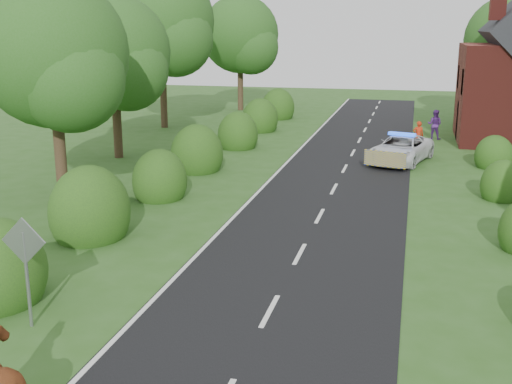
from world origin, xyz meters
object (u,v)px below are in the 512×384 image
(road_sign, at_px, (25,256))
(police_van, at_px, (401,149))
(pedestrian_red, at_px, (418,135))
(pedestrian_purple, at_px, (435,125))

(road_sign, relative_size, police_van, 0.49)
(pedestrian_red, relative_size, pedestrian_purple, 0.89)
(road_sign, height_order, pedestrian_red, road_sign)
(pedestrian_red, bearing_deg, pedestrian_purple, -108.49)
(road_sign, relative_size, pedestrian_red, 1.63)
(road_sign, bearing_deg, police_van, 69.60)
(police_van, height_order, pedestrian_purple, pedestrian_purple)
(police_van, height_order, pedestrian_red, pedestrian_red)
(police_van, distance_m, pedestrian_purple, 7.56)
(road_sign, relative_size, pedestrian_purple, 1.45)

